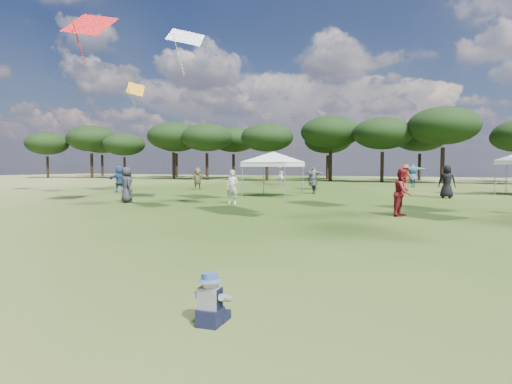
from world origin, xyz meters
TOP-DOWN VIEW (x-y plane):
  - tree_line at (2.39, 47.41)m, footprint 108.78×17.63m
  - tent_left at (-5.87, 20.84)m, footprint 5.60×5.60m
  - toddler at (0.54, 1.92)m, footprint 0.39×0.44m
  - festival_crowd at (-2.23, 24.81)m, footprint 30.93×22.66m

SIDE VIEW (x-z plane):
  - toddler at x=0.54m, z-range -0.03..0.55m
  - festival_crowd at x=-2.23m, z-range -0.08..1.82m
  - tent_left at x=-5.87m, z-range 1.00..3.85m
  - tree_line at x=2.39m, z-range 1.54..9.31m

